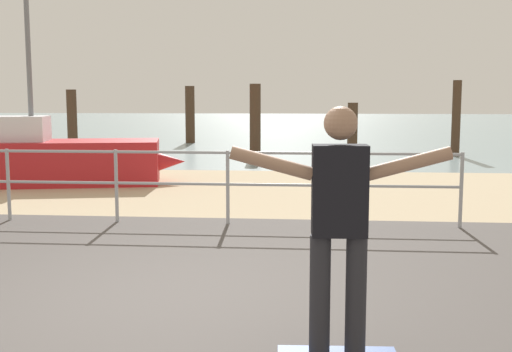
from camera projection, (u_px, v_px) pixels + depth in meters
name	position (u px, v px, depth m)	size (l,w,h in m)	color
beach_strip	(237.00, 190.00, 12.34)	(24.00, 6.00, 0.04)	tan
sea_surface	(289.00, 125.00, 40.01)	(72.00, 50.00, 0.04)	#849EA3
railing_fence	(62.00, 174.00, 9.07)	(11.17, 0.05, 1.05)	#9EA0A5
sailboat	(57.00, 160.00, 12.92)	(5.07, 2.28, 4.98)	#B21E23
skateboarder	(339.00, 216.00, 4.20)	(1.45, 0.22, 1.65)	#26262B
groyne_post_0	(72.00, 121.00, 20.28)	(0.31, 0.31, 2.00)	#422D1E
groyne_post_1	(190.00, 115.00, 24.29)	(0.36, 0.36, 2.17)	#422D1E
groyne_post_2	(255.00, 121.00, 18.71)	(0.32, 0.32, 2.15)	#422D1E
groyne_post_3	(352.00, 127.00, 20.64)	(0.33, 0.33, 1.59)	#422D1E
groyne_post_4	(456.00, 119.00, 19.00)	(0.26, 0.26, 2.26)	#422D1E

